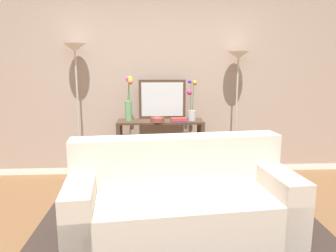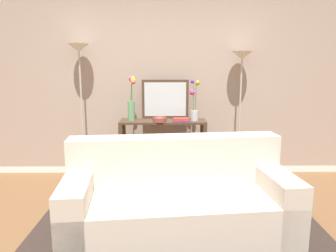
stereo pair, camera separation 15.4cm
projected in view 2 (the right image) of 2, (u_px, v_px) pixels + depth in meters
back_wall at (159, 78)px, 4.45m from camera, size 12.00×0.15×2.76m
area_rug at (179, 242)px, 2.79m from camera, size 2.78×1.82×0.01m
couch at (178, 202)px, 2.89m from camera, size 2.09×1.05×0.88m
console_table at (163, 140)px, 4.24m from camera, size 1.14×0.36×0.83m
floor_lamp_left at (80, 74)px, 4.15m from camera, size 0.28×0.28×1.82m
floor_lamp_right at (241, 80)px, 4.19m from camera, size 0.28×0.28×1.73m
wall_mirror at (165, 99)px, 4.29m from camera, size 0.64×0.02×0.53m
vase_tall_flowers at (132, 100)px, 4.16m from camera, size 0.11×0.12×0.58m
vase_short_flowers at (194, 106)px, 4.15m from camera, size 0.14×0.10×0.53m
fruit_bowl at (160, 119)px, 4.08m from camera, size 0.18×0.18×0.06m
book_stack at (181, 120)px, 4.10m from camera, size 0.21×0.14×0.04m
book_row_under_console at (139, 176)px, 4.34m from camera, size 0.27×0.16×0.12m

